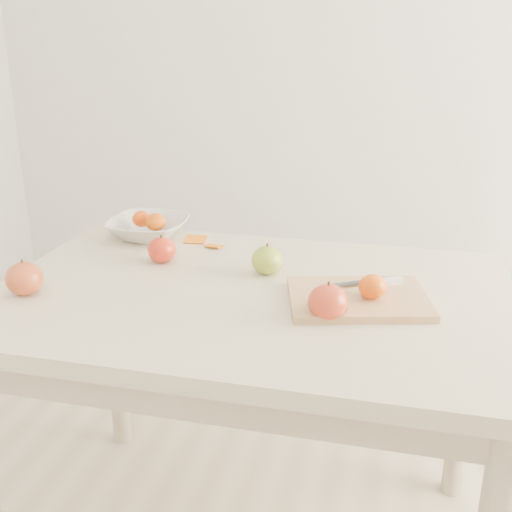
# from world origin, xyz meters

# --- Properties ---
(table) EXTENTS (1.20, 0.80, 0.75)m
(table) POSITION_xyz_m (0.00, 0.00, 0.65)
(table) COLOR beige
(table) RESTS_ON ground
(cutting_board) EXTENTS (0.35, 0.29, 0.02)m
(cutting_board) POSITION_xyz_m (0.25, -0.00, 0.76)
(cutting_board) COLOR tan
(cutting_board) RESTS_ON table
(board_tangerine) EXTENTS (0.06, 0.06, 0.05)m
(board_tangerine) POSITION_xyz_m (0.28, -0.01, 0.80)
(board_tangerine) COLOR #D23E07
(board_tangerine) RESTS_ON cutting_board
(fruit_bowl) EXTENTS (0.23, 0.23, 0.06)m
(fruit_bowl) POSITION_xyz_m (-0.39, 0.31, 0.78)
(fruit_bowl) COLOR silver
(fruit_bowl) RESTS_ON table
(bowl_tangerine_near) EXTENTS (0.05, 0.05, 0.05)m
(bowl_tangerine_near) POSITION_xyz_m (-0.41, 0.32, 0.80)
(bowl_tangerine_near) COLOR #CB3E07
(bowl_tangerine_near) RESTS_ON fruit_bowl
(bowl_tangerine_far) EXTENTS (0.06, 0.06, 0.05)m
(bowl_tangerine_far) POSITION_xyz_m (-0.36, 0.30, 0.80)
(bowl_tangerine_far) COLOR #DD5D07
(bowl_tangerine_far) RESTS_ON fruit_bowl
(orange_peel_a) EXTENTS (0.06, 0.05, 0.01)m
(orange_peel_a) POSITION_xyz_m (-0.24, 0.31, 0.75)
(orange_peel_a) COLOR orange
(orange_peel_a) RESTS_ON table
(orange_peel_b) EXTENTS (0.05, 0.04, 0.01)m
(orange_peel_b) POSITION_xyz_m (-0.17, 0.27, 0.75)
(orange_peel_b) COLOR orange
(orange_peel_b) RESTS_ON table
(paring_knife) EXTENTS (0.16, 0.09, 0.01)m
(paring_knife) POSITION_xyz_m (0.30, 0.07, 0.78)
(paring_knife) COLOR white
(paring_knife) RESTS_ON cutting_board
(apple_green) EXTENTS (0.08, 0.08, 0.07)m
(apple_green) POSITION_xyz_m (0.01, 0.12, 0.79)
(apple_green) COLOR olive
(apple_green) RESTS_ON table
(apple_red_e) EXTENTS (0.09, 0.09, 0.08)m
(apple_red_e) POSITION_xyz_m (0.19, -0.10, 0.79)
(apple_red_e) COLOR maroon
(apple_red_e) RESTS_ON table
(apple_red_d) EXTENTS (0.09, 0.09, 0.08)m
(apple_red_d) POSITION_xyz_m (-0.50, -0.14, 0.79)
(apple_red_d) COLOR #A02D1C
(apple_red_d) RESTS_ON table
(apple_red_a) EXTENTS (0.07, 0.07, 0.07)m
(apple_red_a) POSITION_xyz_m (-0.27, 0.13, 0.78)
(apple_red_a) COLOR maroon
(apple_red_a) RESTS_ON table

